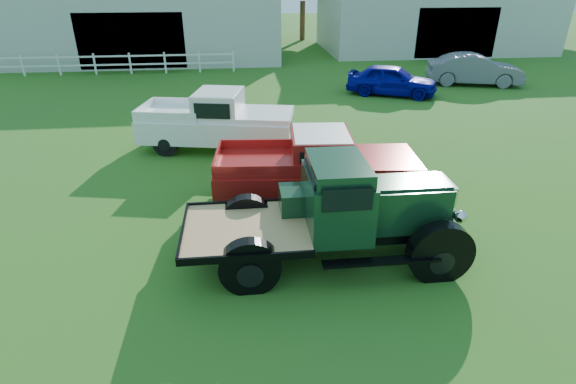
{
  "coord_description": "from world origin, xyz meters",
  "views": [
    {
      "loc": [
        -0.8,
        -7.72,
        5.5
      ],
      "look_at": [
        0.2,
        1.2,
        1.05
      ],
      "focal_mm": 28.0,
      "sensor_mm": 36.0,
      "label": 1
    }
  ],
  "objects_px": {
    "red_pickup": "(316,168)",
    "misc_car_blue": "(392,80)",
    "vintage_flatbed": "(331,212)",
    "white_pickup": "(217,121)",
    "misc_car_grey": "(474,70)"
  },
  "relations": [
    {
      "from": "red_pickup",
      "to": "misc_car_blue",
      "type": "height_order",
      "value": "red_pickup"
    },
    {
      "from": "vintage_flatbed",
      "to": "white_pickup",
      "type": "bearing_deg",
      "value": 109.95
    },
    {
      "from": "misc_car_blue",
      "to": "misc_car_grey",
      "type": "bearing_deg",
      "value": -47.17
    },
    {
      "from": "white_pickup",
      "to": "red_pickup",
      "type": "bearing_deg",
      "value": -46.74
    },
    {
      "from": "red_pickup",
      "to": "misc_car_blue",
      "type": "relative_size",
      "value": 1.24
    },
    {
      "from": "misc_car_blue",
      "to": "misc_car_grey",
      "type": "xyz_separation_m",
      "value": [
        5.03,
        1.67,
        0.06
      ]
    },
    {
      "from": "vintage_flatbed",
      "to": "white_pickup",
      "type": "relative_size",
      "value": 1.07
    },
    {
      "from": "red_pickup",
      "to": "white_pickup",
      "type": "height_order",
      "value": "same"
    },
    {
      "from": "vintage_flatbed",
      "to": "misc_car_blue",
      "type": "height_order",
      "value": "vintage_flatbed"
    },
    {
      "from": "vintage_flatbed",
      "to": "red_pickup",
      "type": "xyz_separation_m",
      "value": [
        0.15,
        2.61,
        -0.15
      ]
    },
    {
      "from": "red_pickup",
      "to": "misc_car_blue",
      "type": "distance_m",
      "value": 12.12
    },
    {
      "from": "red_pickup",
      "to": "misc_car_grey",
      "type": "xyz_separation_m",
      "value": [
        10.58,
        12.44,
        -0.18
      ]
    },
    {
      "from": "red_pickup",
      "to": "misc_car_blue",
      "type": "xyz_separation_m",
      "value": [
        5.55,
        10.77,
        -0.24
      ]
    },
    {
      "from": "misc_car_blue",
      "to": "misc_car_grey",
      "type": "relative_size",
      "value": 0.89
    },
    {
      "from": "white_pickup",
      "to": "vintage_flatbed",
      "type": "bearing_deg",
      "value": -58.41
    }
  ]
}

